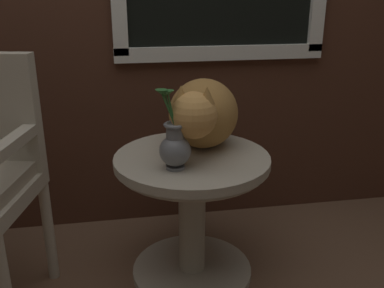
# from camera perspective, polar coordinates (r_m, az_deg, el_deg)

# --- Properties ---
(wicker_side_table) EXTENTS (0.63, 0.63, 0.56)m
(wicker_side_table) POSITION_cam_1_polar(r_m,az_deg,el_deg) (1.80, 0.00, -7.02)
(wicker_side_table) COLOR #B2A893
(wicker_side_table) RESTS_ON ground_plane
(cat) EXTENTS (0.38, 0.62, 0.30)m
(cat) POSITION_cam_1_polar(r_m,az_deg,el_deg) (1.76, 1.35, 4.03)
(cat) COLOR #AD7A3D
(cat) RESTS_ON wicker_side_table
(pewter_vase_with_ivy) EXTENTS (0.13, 0.12, 0.30)m
(pewter_vase_with_ivy) POSITION_cam_1_polar(r_m,az_deg,el_deg) (1.58, -2.32, -0.13)
(pewter_vase_with_ivy) COLOR slate
(pewter_vase_with_ivy) RESTS_ON wicker_side_table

